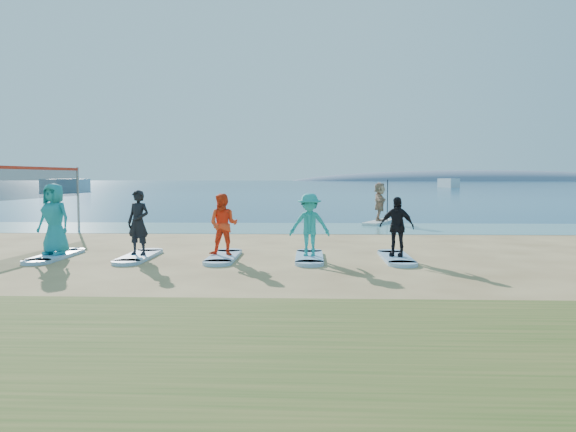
{
  "coord_description": "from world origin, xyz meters",
  "views": [
    {
      "loc": [
        1.9,
        -12.69,
        2.13
      ],
      "look_at": [
        1.33,
        2.0,
        1.1
      ],
      "focal_mm": 35.0,
      "sensor_mm": 36.0,
      "label": 1
    }
  ],
  "objects_px": {
    "boat_offshore_b": "(448,188)",
    "surfboard_0": "(55,256)",
    "boat_offshore_a": "(66,192)",
    "student_4": "(397,227)",
    "paddleboard": "(379,222)",
    "paddleboarder": "(380,202)",
    "volleyball_net": "(7,184)",
    "student_3": "(309,225)",
    "surfboard_2": "(224,257)",
    "student_1": "(138,222)",
    "student_2": "(223,225)",
    "surfboard_4": "(396,258)",
    "student_0": "(54,219)",
    "surfboard_1": "(139,256)",
    "surfboard_3": "(309,257)"
  },
  "relations": [
    {
      "from": "boat_offshore_b",
      "to": "surfboard_0",
      "type": "relative_size",
      "value": 2.34
    },
    {
      "from": "boat_offshore_a",
      "to": "student_4",
      "type": "xyz_separation_m",
      "value": [
        35.37,
        -60.72,
        0.85
      ]
    },
    {
      "from": "paddleboard",
      "to": "paddleboarder",
      "type": "height_order",
      "value": "paddleboarder"
    },
    {
      "from": "volleyball_net",
      "to": "student_3",
      "type": "xyz_separation_m",
      "value": [
        9.32,
        -2.51,
        -1.01
      ]
    },
    {
      "from": "surfboard_2",
      "to": "student_3",
      "type": "xyz_separation_m",
      "value": [
        2.23,
        -0.0,
        0.85
      ]
    },
    {
      "from": "student_1",
      "to": "student_2",
      "type": "height_order",
      "value": "student_1"
    },
    {
      "from": "surfboard_2",
      "to": "surfboard_4",
      "type": "relative_size",
      "value": 1.0
    },
    {
      "from": "surfboard_0",
      "to": "surfboard_2",
      "type": "distance_m",
      "value": 4.47
    },
    {
      "from": "surfboard_0",
      "to": "student_1",
      "type": "height_order",
      "value": "student_1"
    },
    {
      "from": "surfboard_0",
      "to": "student_2",
      "type": "distance_m",
      "value": 4.55
    },
    {
      "from": "surfboard_2",
      "to": "student_2",
      "type": "xyz_separation_m",
      "value": [
        0.0,
        -0.0,
        0.85
      ]
    },
    {
      "from": "paddleboard",
      "to": "boat_offshore_b",
      "type": "distance_m",
      "value": 90.71
    },
    {
      "from": "boat_offshore_b",
      "to": "student_4",
      "type": "distance_m",
      "value": 101.88
    },
    {
      "from": "volleyball_net",
      "to": "student_1",
      "type": "xyz_separation_m",
      "value": [
        4.85,
        -2.51,
        -0.97
      ]
    },
    {
      "from": "paddleboarder",
      "to": "boat_offshore_b",
      "type": "height_order",
      "value": "paddleboarder"
    },
    {
      "from": "volleyball_net",
      "to": "surfboard_4",
      "type": "xyz_separation_m",
      "value": [
        11.56,
        -2.51,
        -1.86
      ]
    },
    {
      "from": "paddleboard",
      "to": "boat_offshore_b",
      "type": "xyz_separation_m",
      "value": [
        24.49,
        87.34,
        -0.06
      ]
    },
    {
      "from": "boat_offshore_a",
      "to": "surfboard_0",
      "type": "distance_m",
      "value": 66.22
    },
    {
      "from": "paddleboard",
      "to": "student_0",
      "type": "bearing_deg",
      "value": -106.92
    },
    {
      "from": "surfboard_1",
      "to": "student_1",
      "type": "height_order",
      "value": "student_1"
    },
    {
      "from": "student_2",
      "to": "surfboard_0",
      "type": "bearing_deg",
      "value": -171.51
    },
    {
      "from": "surfboard_2",
      "to": "surfboard_1",
      "type": "bearing_deg",
      "value": 180.0
    },
    {
      "from": "volleyball_net",
      "to": "surfboard_3",
      "type": "distance_m",
      "value": 9.83
    },
    {
      "from": "volleyball_net",
      "to": "surfboard_4",
      "type": "height_order",
      "value": "volleyball_net"
    },
    {
      "from": "surfboard_1",
      "to": "student_4",
      "type": "bearing_deg",
      "value": -0.0
    },
    {
      "from": "student_0",
      "to": "boat_offshore_a",
      "type": "bearing_deg",
      "value": 127.94
    },
    {
      "from": "boat_offshore_a",
      "to": "student_2",
      "type": "height_order",
      "value": "student_2"
    },
    {
      "from": "student_1",
      "to": "boat_offshore_b",
      "type": "bearing_deg",
      "value": 90.74
    },
    {
      "from": "boat_offshore_a",
      "to": "surfboard_2",
      "type": "bearing_deg",
      "value": -53.94
    },
    {
      "from": "paddleboard",
      "to": "student_0",
      "type": "relative_size",
      "value": 1.61
    },
    {
      "from": "boat_offshore_a",
      "to": "student_0",
      "type": "height_order",
      "value": "student_0"
    },
    {
      "from": "surfboard_0",
      "to": "boat_offshore_b",
      "type": "bearing_deg",
      "value": 70.77
    },
    {
      "from": "paddleboarder",
      "to": "student_0",
      "type": "xyz_separation_m",
      "value": [
        -9.91,
        -11.3,
        0.03
      ]
    },
    {
      "from": "volleyball_net",
      "to": "paddleboarder",
      "type": "bearing_deg",
      "value": 35.06
    },
    {
      "from": "boat_offshore_a",
      "to": "student_4",
      "type": "relative_size",
      "value": 5.3
    },
    {
      "from": "boat_offshore_a",
      "to": "student_0",
      "type": "xyz_separation_m",
      "value": [
        26.43,
        -60.72,
        1.02
      ]
    },
    {
      "from": "boat_offshore_b",
      "to": "student_0",
      "type": "xyz_separation_m",
      "value": [
        -34.4,
        -98.64,
        1.02
      ]
    },
    {
      "from": "surfboard_4",
      "to": "student_4",
      "type": "xyz_separation_m",
      "value": [
        0.0,
        -0.0,
        0.81
      ]
    },
    {
      "from": "student_2",
      "to": "surfboard_3",
      "type": "distance_m",
      "value": 2.39
    },
    {
      "from": "boat_offshore_a",
      "to": "surfboard_2",
      "type": "height_order",
      "value": "boat_offshore_a"
    },
    {
      "from": "paddleboard",
      "to": "student_1",
      "type": "relative_size",
      "value": 1.77
    },
    {
      "from": "volleyball_net",
      "to": "student_0",
      "type": "distance_m",
      "value": 3.73
    },
    {
      "from": "boat_offshore_b",
      "to": "surfboard_2",
      "type": "xyz_separation_m",
      "value": [
        -29.93,
        -98.64,
        0.04
      ]
    },
    {
      "from": "paddleboard",
      "to": "student_2",
      "type": "relative_size",
      "value": 1.87
    },
    {
      "from": "paddleboard",
      "to": "volleyball_net",
      "type": "bearing_deg",
      "value": -120.61
    },
    {
      "from": "paddleboarder",
      "to": "boat_offshore_a",
      "type": "xyz_separation_m",
      "value": [
        -36.34,
        49.42,
        -0.99
      ]
    },
    {
      "from": "paddleboarder",
      "to": "student_4",
      "type": "bearing_deg",
      "value": -176.16
    },
    {
      "from": "boat_offshore_a",
      "to": "boat_offshore_b",
      "type": "xyz_separation_m",
      "value": [
        60.83,
        37.92,
        0.0
      ]
    },
    {
      "from": "student_0",
      "to": "surfboard_3",
      "type": "xyz_separation_m",
      "value": [
        6.7,
        0.0,
        -0.98
      ]
    },
    {
      "from": "surfboard_2",
      "to": "student_4",
      "type": "bearing_deg",
      "value": -0.0
    }
  ]
}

